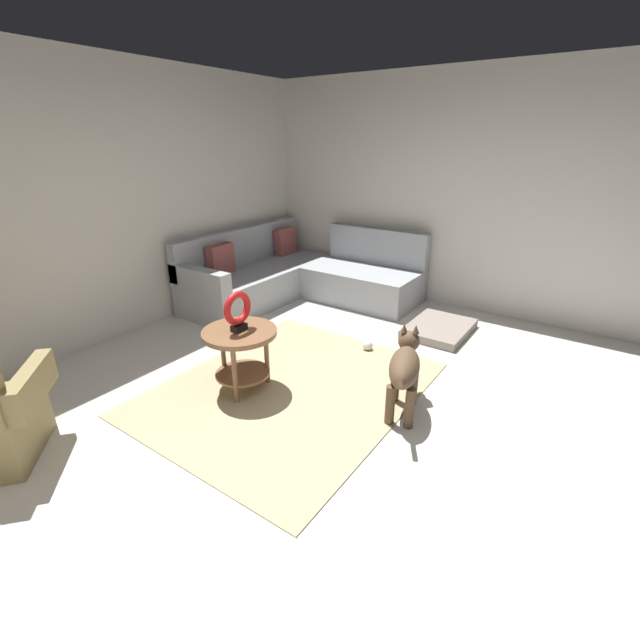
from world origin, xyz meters
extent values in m
cube|color=silver|center=(0.00, 0.00, -0.05)|extent=(6.00, 6.00, 0.10)
cube|color=silver|center=(0.00, 2.94, 1.35)|extent=(6.00, 0.12, 2.70)
cube|color=silver|center=(2.94, 0.00, 1.35)|extent=(0.12, 6.00, 2.70)
cube|color=tan|center=(0.15, 0.70, 0.01)|extent=(2.30, 1.90, 0.01)
cube|color=#9EA3A8|center=(1.73, 2.41, 0.21)|extent=(2.20, 0.85, 0.42)
cube|color=#9EA3A8|center=(1.73, 2.76, 0.65)|extent=(2.20, 0.14, 0.46)
cube|color=#9EA3A8|center=(2.41, 1.28, 0.21)|extent=(0.85, 1.40, 0.42)
cube|color=#9EA3A8|center=(2.76, 1.28, 0.65)|extent=(0.14, 1.40, 0.46)
cube|color=#9EA3A8|center=(0.71, 2.41, 0.53)|extent=(0.16, 0.85, 0.22)
cube|color=#994C47|center=(2.48, 2.61, 0.59)|extent=(0.38, 0.17, 0.39)
cube|color=#994C47|center=(1.23, 2.61, 0.59)|extent=(0.39, 0.16, 0.38)
cube|color=olive|center=(-1.39, 1.55, 0.51)|extent=(0.48, 0.51, 0.22)
cylinder|color=brown|center=(-0.07, 1.02, 0.52)|extent=(0.60, 0.60, 0.04)
cylinder|color=brown|center=(-0.07, 1.02, 0.15)|extent=(0.45, 0.45, 0.02)
cylinder|color=brown|center=(-0.07, 1.24, 0.25)|extent=(0.04, 0.04, 0.50)
cylinder|color=brown|center=(-0.26, 0.92, 0.25)|extent=(0.04, 0.04, 0.50)
cylinder|color=brown|center=(0.12, 0.92, 0.25)|extent=(0.04, 0.04, 0.50)
cube|color=black|center=(-0.07, 1.02, 0.57)|extent=(0.12, 0.08, 0.05)
torus|color=red|center=(-0.07, 1.02, 0.73)|extent=(0.28, 0.06, 0.28)
cube|color=gray|center=(1.98, 0.08, 0.04)|extent=(0.80, 0.60, 0.09)
cylinder|color=brown|center=(0.48, -0.10, 0.16)|extent=(0.07, 0.07, 0.32)
cylinder|color=brown|center=(0.53, -0.24, 0.16)|extent=(0.07, 0.07, 0.32)
cylinder|color=brown|center=(0.18, -0.20, 0.16)|extent=(0.07, 0.07, 0.32)
cylinder|color=brown|center=(0.23, -0.34, 0.16)|extent=(0.07, 0.07, 0.32)
ellipsoid|color=brown|center=(0.36, -0.22, 0.40)|extent=(0.56, 0.38, 0.24)
sphere|color=brown|center=(0.64, -0.12, 0.48)|extent=(0.17, 0.17, 0.17)
ellipsoid|color=brown|center=(0.71, -0.10, 0.46)|extent=(0.14, 0.10, 0.07)
cone|color=brown|center=(0.62, -0.08, 0.59)|extent=(0.06, 0.06, 0.07)
cone|color=brown|center=(0.64, -0.17, 0.59)|extent=(0.06, 0.06, 0.07)
cylinder|color=brown|center=(0.06, -0.32, 0.44)|extent=(0.20, 0.10, 0.16)
sphere|color=silver|center=(1.16, 0.51, 0.05)|extent=(0.10, 0.10, 0.10)
camera|label=1|loc=(-2.29, -1.30, 1.95)|focal=24.22mm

